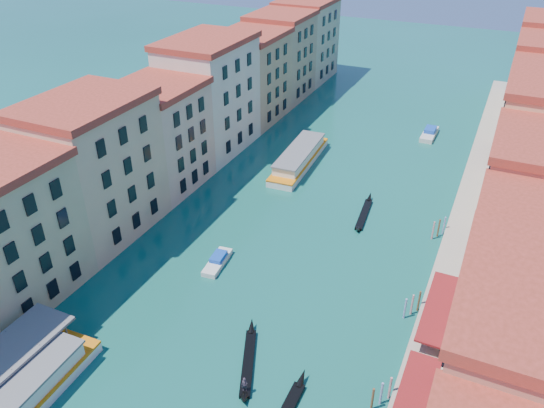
{
  "coord_description": "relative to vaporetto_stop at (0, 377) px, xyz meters",
  "views": [
    {
      "loc": [
        23.97,
        -9.78,
        43.39
      ],
      "look_at": [
        -1.86,
        46.22,
        6.61
      ],
      "focal_mm": 35.0,
      "sensor_mm": 36.0,
      "label": 1
    }
  ],
  "objects": [
    {
      "name": "gondola_far",
      "position": [
        23.78,
        47.27,
        -1.1
      ],
      "size": [
        2.04,
        11.78,
        1.67
      ],
      "rotation": [
        0.0,
        0.0,
        0.1
      ],
      "color": "black",
      "rests_on": "ground"
    },
    {
      "name": "vaporetto_far",
      "position": [
        8.03,
        59.28,
        -0.06
      ],
      "size": [
        5.75,
        20.85,
        3.07
      ],
      "rotation": [
        0.0,
        0.0,
        0.05
      ],
      "color": "silver",
      "rests_on": "ground"
    },
    {
      "name": "left_bank_palazzos",
      "position": [
        -10.0,
        52.68,
        8.27
      ],
      "size": [
        12.8,
        128.4,
        21.0
      ],
      "color": "beige",
      "rests_on": "ground"
    },
    {
      "name": "motorboat_mid",
      "position": [
        9.47,
        26.91,
        -0.94
      ],
      "size": [
        2.62,
        6.37,
        1.28
      ],
      "rotation": [
        0.0,
        0.0,
        0.11
      ],
      "color": "silver",
      "rests_on": "ground"
    },
    {
      "name": "vaporetto_stop",
      "position": [
        0.0,
        0.0,
        0.0
      ],
      "size": [
        5.4,
        16.4,
        3.65
      ],
      "color": "slate",
      "rests_on": "ground"
    },
    {
      "name": "gondola_fore",
      "position": [
        21.09,
        13.07,
        -1.04
      ],
      "size": [
        5.37,
        11.37,
        2.38
      ],
      "rotation": [
        0.0,
        0.0,
        0.39
      ],
      "color": "black",
      "rests_on": "ground"
    },
    {
      "name": "right_bank_palazzos",
      "position": [
        46.0,
        53.0,
        8.31
      ],
      "size": [
        12.8,
        128.4,
        21.0
      ],
      "color": "brown",
      "rests_on": "ground"
    },
    {
      "name": "mooring_poles_right",
      "position": [
        35.1,
        16.8,
        -0.14
      ],
      "size": [
        1.44,
        54.24,
        3.2
      ],
      "color": "brown",
      "rests_on": "ground"
    },
    {
      "name": "motorboat_far",
      "position": [
        27.25,
        82.3,
        -0.8
      ],
      "size": [
        2.52,
        7.9,
        1.63
      ],
      "rotation": [
        0.0,
        0.0,
        -0.0
      ],
      "color": "silver",
      "rests_on": "ground"
    },
    {
      "name": "quay",
      "position": [
        38.0,
        53.0,
        -0.94
      ],
      "size": [
        4.0,
        140.0,
        1.0
      ],
      "primitive_type": "cube",
      "color": "#A29983",
      "rests_on": "ground"
    }
  ]
}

